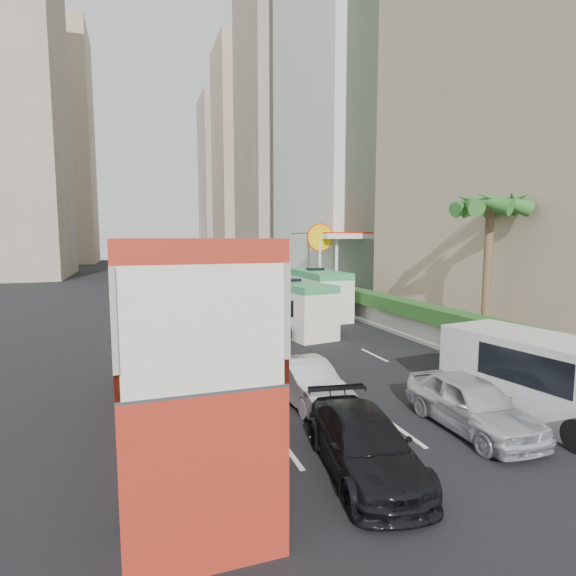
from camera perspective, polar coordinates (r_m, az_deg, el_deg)
name	(u,v)px	position (r m, az deg, el deg)	size (l,w,h in m)	color
ground_plane	(376,402)	(14.58, 11.09, -14.08)	(200.00, 200.00, 0.00)	black
double_decker_bus	(175,336)	(12.09, -14.21, -5.93)	(2.50, 11.00, 5.06)	#AC2A1A
car_silver_lane_a	(307,402)	(14.36, 2.42, -14.28)	(1.39, 3.97, 1.31)	silver
car_silver_lane_b	(470,429)	(13.42, 22.13, -16.29)	(1.69, 4.20, 1.43)	silver
car_black	(363,471)	(10.70, 9.56, -21.98)	(1.79, 4.40, 1.28)	black
van_asset	(278,323)	(26.88, -1.29, -4.48)	(2.46, 5.33, 1.48)	silver
minibus_near	(291,307)	(24.23, 0.38, -2.39)	(2.06, 6.19, 2.75)	silver
minibus_far	(315,293)	(29.31, 3.46, -0.64)	(2.24, 6.72, 2.98)	silver
panel_van_near	(547,379)	(14.72, 30.05, -9.95)	(2.29, 5.72, 2.29)	silver
panel_van_far	(279,287)	(37.52, -1.15, 0.11)	(1.94, 4.84, 1.94)	silver
sidewalk	(322,294)	(40.40, 4.39, -0.71)	(6.00, 120.00, 0.18)	#99968C
kerb_wall	(350,306)	(29.27, 7.91, -2.30)	(0.30, 44.00, 1.00)	silver
hedge	(350,293)	(29.15, 7.94, -0.65)	(1.10, 44.00, 0.70)	#2D6626
palm_tree	(487,276)	(21.66, 23.96, 1.36)	(0.36, 0.36, 6.40)	brown
shell_station	(343,265)	(38.76, 6.96, 2.91)	(6.50, 8.00, 5.50)	silver
tower_stripe	(368,15)	(57.36, 10.15, 30.95)	(16.00, 18.00, 58.00)	white
tower_mid	(293,112)	(76.74, 0.69, 21.44)	(16.00, 16.00, 50.00)	tan
tower_far_a	(250,157)	(98.26, -4.80, 16.28)	(14.00, 14.00, 44.00)	tan
tower_far_b	(229,179)	(119.17, -7.47, 13.53)	(14.00, 14.00, 40.00)	tan
tower_left_b	(49,147)	(104.44, -28.09, 15.54)	(16.00, 16.00, 46.00)	tan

